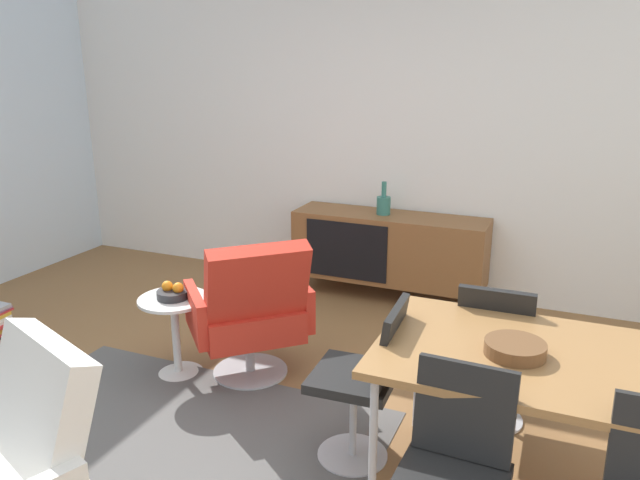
{
  "coord_description": "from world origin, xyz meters",
  "views": [
    {
      "loc": [
        1.55,
        -2.45,
        1.96
      ],
      "look_at": [
        0.16,
        0.83,
        0.9
      ],
      "focal_mm": 34.62,
      "sensor_mm": 36.0,
      "label": 1
    }
  ],
  "objects_px": {
    "lounge_chair_red": "(251,309)",
    "armchair_black_shell": "(0,473)",
    "dining_table": "(565,368)",
    "side_table_round": "(175,327)",
    "sideboard": "(389,248)",
    "dining_chair_front_left": "(454,472)",
    "dining_chair_near_window": "(366,376)",
    "fruit_bowl": "(173,292)",
    "wooden_bowl_on_table": "(515,349)",
    "vase_cobalt": "(384,204)",
    "dining_chair_back_left": "(495,348)"
  },
  "relations": [
    {
      "from": "dining_table",
      "to": "armchair_black_shell",
      "type": "distance_m",
      "value": 2.29
    },
    {
      "from": "dining_chair_near_window",
      "to": "vase_cobalt",
      "type": "bearing_deg",
      "value": 105.33
    },
    {
      "from": "vase_cobalt",
      "to": "dining_table",
      "type": "height_order",
      "value": "vase_cobalt"
    },
    {
      "from": "dining_chair_front_left",
      "to": "fruit_bowl",
      "type": "height_order",
      "value": "dining_chair_front_left"
    },
    {
      "from": "dining_chair_near_window",
      "to": "armchair_black_shell",
      "type": "height_order",
      "value": "armchair_black_shell"
    },
    {
      "from": "dining_chair_back_left",
      "to": "dining_chair_near_window",
      "type": "bearing_deg",
      "value": -134.15
    },
    {
      "from": "dining_chair_back_left",
      "to": "armchair_black_shell",
      "type": "xyz_separation_m",
      "value": [
        -1.57,
        -1.78,
        -0.0
      ]
    },
    {
      "from": "sideboard",
      "to": "vase_cobalt",
      "type": "xyz_separation_m",
      "value": [
        -0.06,
        0.0,
        0.37
      ]
    },
    {
      "from": "sideboard",
      "to": "dining_chair_near_window",
      "type": "relative_size",
      "value": 1.87
    },
    {
      "from": "dining_table",
      "to": "side_table_round",
      "type": "relative_size",
      "value": 3.08
    },
    {
      "from": "sideboard",
      "to": "dining_chair_back_left",
      "type": "bearing_deg",
      "value": -56.31
    },
    {
      "from": "dining_chair_front_left",
      "to": "wooden_bowl_on_table",
      "type": "bearing_deg",
      "value": 74.8
    },
    {
      "from": "dining_table",
      "to": "side_table_round",
      "type": "height_order",
      "value": "dining_table"
    },
    {
      "from": "vase_cobalt",
      "to": "armchair_black_shell",
      "type": "distance_m",
      "value": 3.45
    },
    {
      "from": "dining_table",
      "to": "wooden_bowl_on_table",
      "type": "relative_size",
      "value": 6.15
    },
    {
      "from": "lounge_chair_red",
      "to": "armchair_black_shell",
      "type": "bearing_deg",
      "value": -93.42
    },
    {
      "from": "dining_chair_front_left",
      "to": "dining_chair_near_window",
      "type": "xyz_separation_m",
      "value": [
        -0.54,
        0.56,
        0.0
      ]
    },
    {
      "from": "dining_chair_back_left",
      "to": "side_table_round",
      "type": "distance_m",
      "value": 1.95
    },
    {
      "from": "dining_chair_near_window",
      "to": "lounge_chair_red",
      "type": "height_order",
      "value": "lounge_chair_red"
    },
    {
      "from": "wooden_bowl_on_table",
      "to": "dining_chair_front_left",
      "type": "bearing_deg",
      "value": -105.2
    },
    {
      "from": "vase_cobalt",
      "to": "wooden_bowl_on_table",
      "type": "xyz_separation_m",
      "value": [
        1.28,
        -2.22,
        -0.04
      ]
    },
    {
      "from": "fruit_bowl",
      "to": "dining_chair_near_window",
      "type": "bearing_deg",
      "value": -15.05
    },
    {
      "from": "dining_chair_near_window",
      "to": "side_table_round",
      "type": "xyz_separation_m",
      "value": [
        -1.4,
        0.38,
        -0.15
      ]
    },
    {
      "from": "sideboard",
      "to": "armchair_black_shell",
      "type": "bearing_deg",
      "value": -98.15
    },
    {
      "from": "vase_cobalt",
      "to": "dining_chair_near_window",
      "type": "xyz_separation_m",
      "value": [
        0.6,
        -2.18,
        -0.34
      ]
    },
    {
      "from": "fruit_bowl",
      "to": "dining_chair_front_left",
      "type": "bearing_deg",
      "value": -25.8
    },
    {
      "from": "dining_chair_front_left",
      "to": "armchair_black_shell",
      "type": "relative_size",
      "value": 0.9
    },
    {
      "from": "dining_chair_back_left",
      "to": "lounge_chair_red",
      "type": "bearing_deg",
      "value": -178.3
    },
    {
      "from": "dining_chair_back_left",
      "to": "dining_chair_near_window",
      "type": "distance_m",
      "value": 0.78
    },
    {
      "from": "armchair_black_shell",
      "to": "dining_table",
      "type": "bearing_deg",
      "value": 32.58
    },
    {
      "from": "fruit_bowl",
      "to": "vase_cobalt",
      "type": "bearing_deg",
      "value": 66.02
    },
    {
      "from": "dining_chair_back_left",
      "to": "wooden_bowl_on_table",
      "type": "bearing_deg",
      "value": -76.79
    },
    {
      "from": "sideboard",
      "to": "dining_chair_front_left",
      "type": "height_order",
      "value": "dining_chair_front_left"
    },
    {
      "from": "wooden_bowl_on_table",
      "to": "dining_chair_back_left",
      "type": "relative_size",
      "value": 0.3
    },
    {
      "from": "dining_chair_near_window",
      "to": "armchair_black_shell",
      "type": "bearing_deg",
      "value": -129.94
    },
    {
      "from": "sideboard",
      "to": "dining_chair_near_window",
      "type": "xyz_separation_m",
      "value": [
        0.54,
        -2.18,
        0.03
      ]
    },
    {
      "from": "dining_chair_front_left",
      "to": "armchair_black_shell",
      "type": "height_order",
      "value": "armchair_black_shell"
    },
    {
      "from": "vase_cobalt",
      "to": "dining_chair_front_left",
      "type": "xyz_separation_m",
      "value": [
        1.14,
        -2.74,
        -0.34
      ]
    },
    {
      "from": "wooden_bowl_on_table",
      "to": "side_table_round",
      "type": "xyz_separation_m",
      "value": [
        -2.08,
        0.42,
        -0.45
      ]
    },
    {
      "from": "wooden_bowl_on_table",
      "to": "armchair_black_shell",
      "type": "height_order",
      "value": "armchair_black_shell"
    },
    {
      "from": "dining_chair_front_left",
      "to": "armchair_black_shell",
      "type": "distance_m",
      "value": 1.7
    },
    {
      "from": "wooden_bowl_on_table",
      "to": "dining_table",
      "type": "bearing_deg",
      "value": 11.73
    },
    {
      "from": "sideboard",
      "to": "wooden_bowl_on_table",
      "type": "relative_size",
      "value": 6.15
    },
    {
      "from": "vase_cobalt",
      "to": "dining_table",
      "type": "xyz_separation_m",
      "value": [
        1.49,
        -2.18,
        -0.11
      ]
    },
    {
      "from": "sideboard",
      "to": "dining_chair_front_left",
      "type": "distance_m",
      "value": 2.94
    },
    {
      "from": "wooden_bowl_on_table",
      "to": "dining_chair_back_left",
      "type": "distance_m",
      "value": 0.69
    },
    {
      "from": "fruit_bowl",
      "to": "dining_chair_back_left",
      "type": "bearing_deg",
      "value": 5.3
    },
    {
      "from": "sideboard",
      "to": "side_table_round",
      "type": "height_order",
      "value": "sideboard"
    },
    {
      "from": "vase_cobalt",
      "to": "dining_chair_near_window",
      "type": "distance_m",
      "value": 2.28
    },
    {
      "from": "vase_cobalt",
      "to": "dining_table",
      "type": "relative_size",
      "value": 0.17
    }
  ]
}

